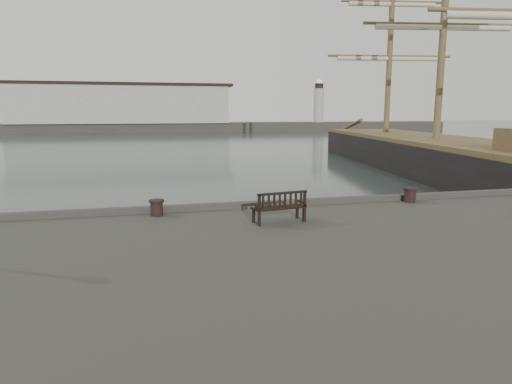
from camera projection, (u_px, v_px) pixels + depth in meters
ground at (268, 254)px, 14.50m from camera, size 400.00×400.00×0.00m
breakwater at (138, 113)px, 100.64m from camera, size 140.00×9.50×12.20m
bench at (279, 213)px, 12.05m from camera, size 1.47×0.70×0.81m
bollard_left at (157, 208)px, 12.83m from camera, size 0.55×0.55×0.45m
bollard_right at (410, 195)px, 14.75m from camera, size 0.57×0.57×0.48m
tall_ship_main at (434, 162)px, 34.48m from camera, size 13.24×37.80×27.82m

